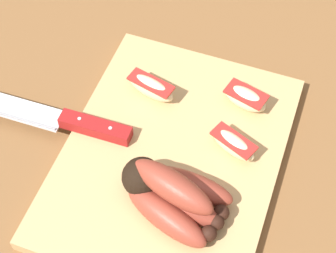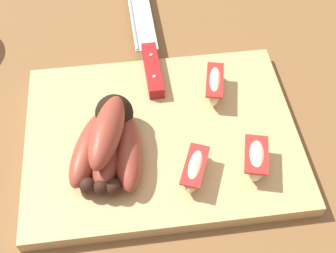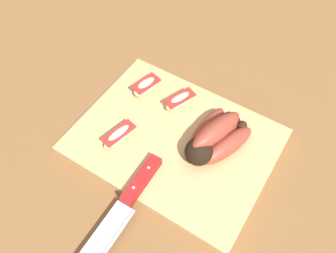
{
  "view_description": "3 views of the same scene",
  "coord_description": "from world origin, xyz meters",
  "px_view_note": "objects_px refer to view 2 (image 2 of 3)",
  "views": [
    {
      "loc": [
        0.37,
        0.14,
        0.65
      ],
      "look_at": [
        -0.02,
        -0.0,
        0.05
      ],
      "focal_mm": 59.84,
      "sensor_mm": 36.0,
      "label": 1
    },
    {
      "loc": [
        0.04,
        0.37,
        0.51
      ],
      "look_at": [
        -0.01,
        0.03,
        0.06
      ],
      "focal_mm": 47.74,
      "sensor_mm": 36.0,
      "label": 2
    },
    {
      "loc": [
        0.19,
        -0.31,
        0.58
      ],
      "look_at": [
        -0.02,
        0.01,
        0.04
      ],
      "focal_mm": 37.86,
      "sensor_mm": 36.0,
      "label": 3
    }
  ],
  "objects_px": {
    "banana_bunch": "(109,141)",
    "chefs_knife": "(147,49)",
    "apple_wedge_near": "(255,158)",
    "apple_wedge_middle": "(214,85)",
    "apple_wedge_far": "(195,169)"
  },
  "relations": [
    {
      "from": "apple_wedge_far",
      "to": "banana_bunch",
      "type": "bearing_deg",
      "value": -25.74
    },
    {
      "from": "apple_wedge_near",
      "to": "apple_wedge_far",
      "type": "relative_size",
      "value": 0.95
    },
    {
      "from": "apple_wedge_near",
      "to": "apple_wedge_far",
      "type": "xyz_separation_m",
      "value": [
        0.08,
        0.01,
        -0.0
      ]
    },
    {
      "from": "apple_wedge_middle",
      "to": "chefs_knife",
      "type": "bearing_deg",
      "value": -48.14
    },
    {
      "from": "banana_bunch",
      "to": "chefs_knife",
      "type": "height_order",
      "value": "banana_bunch"
    },
    {
      "from": "banana_bunch",
      "to": "chefs_knife",
      "type": "bearing_deg",
      "value": -109.76
    },
    {
      "from": "apple_wedge_near",
      "to": "apple_wedge_middle",
      "type": "relative_size",
      "value": 0.9
    },
    {
      "from": "apple_wedge_near",
      "to": "apple_wedge_middle",
      "type": "height_order",
      "value": "apple_wedge_middle"
    },
    {
      "from": "apple_wedge_middle",
      "to": "apple_wedge_near",
      "type": "bearing_deg",
      "value": 102.14
    },
    {
      "from": "banana_bunch",
      "to": "apple_wedge_middle",
      "type": "xyz_separation_m",
      "value": [
        -0.15,
        -0.08,
        -0.01
      ]
    },
    {
      "from": "apple_wedge_middle",
      "to": "apple_wedge_far",
      "type": "bearing_deg",
      "value": 69.48
    },
    {
      "from": "banana_bunch",
      "to": "apple_wedge_near",
      "type": "distance_m",
      "value": 0.19
    },
    {
      "from": "banana_bunch",
      "to": "chefs_knife",
      "type": "xyz_separation_m",
      "value": [
        -0.07,
        -0.18,
        -0.02
      ]
    },
    {
      "from": "apple_wedge_near",
      "to": "apple_wedge_middle",
      "type": "distance_m",
      "value": 0.13
    },
    {
      "from": "apple_wedge_far",
      "to": "apple_wedge_near",
      "type": "bearing_deg",
      "value": -176.26
    }
  ]
}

